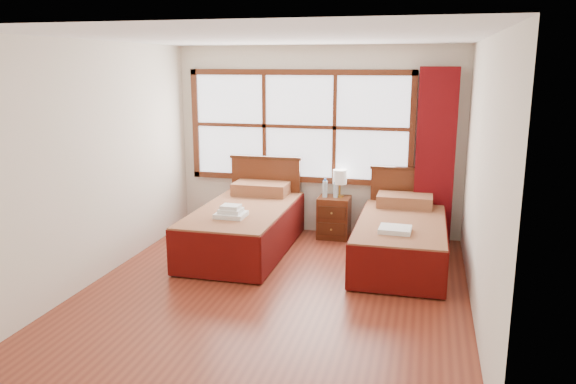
# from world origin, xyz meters

# --- Properties ---
(floor) EXTENTS (4.50, 4.50, 0.00)m
(floor) POSITION_xyz_m (0.00, 0.00, 0.00)
(floor) COLOR brown
(floor) RESTS_ON ground
(ceiling) EXTENTS (4.50, 4.50, 0.00)m
(ceiling) POSITION_xyz_m (0.00, 0.00, 2.60)
(ceiling) COLOR white
(ceiling) RESTS_ON wall_back
(wall_back) EXTENTS (4.00, 0.00, 4.00)m
(wall_back) POSITION_xyz_m (0.00, 2.25, 1.30)
(wall_back) COLOR silver
(wall_back) RESTS_ON floor
(wall_left) EXTENTS (0.00, 4.50, 4.50)m
(wall_left) POSITION_xyz_m (-2.00, 0.00, 1.30)
(wall_left) COLOR silver
(wall_left) RESTS_ON floor
(wall_right) EXTENTS (0.00, 4.50, 4.50)m
(wall_right) POSITION_xyz_m (2.00, 0.00, 1.30)
(wall_right) COLOR silver
(wall_right) RESTS_ON floor
(window) EXTENTS (3.16, 0.06, 1.56)m
(window) POSITION_xyz_m (-0.25, 2.21, 1.50)
(window) COLOR white
(window) RESTS_ON wall_back
(curtain) EXTENTS (0.50, 0.16, 2.30)m
(curtain) POSITION_xyz_m (1.60, 2.11, 1.17)
(curtain) COLOR #640A0D
(curtain) RESTS_ON wall_back
(bed_left) EXTENTS (1.11, 2.14, 1.08)m
(bed_left) POSITION_xyz_m (-0.72, 1.20, 0.33)
(bed_left) COLOR #3D1C0C
(bed_left) RESTS_ON floor
(bed_right) EXTENTS (1.04, 2.06, 1.01)m
(bed_right) POSITION_xyz_m (1.25, 1.20, 0.31)
(bed_right) COLOR #3D1C0C
(bed_right) RESTS_ON floor
(nightstand) EXTENTS (0.43, 0.43, 0.57)m
(nightstand) POSITION_xyz_m (0.30, 1.99, 0.29)
(nightstand) COLOR #542512
(nightstand) RESTS_ON floor
(towels_left) EXTENTS (0.35, 0.31, 0.15)m
(towels_left) POSITION_xyz_m (-0.73, 0.68, 0.63)
(towels_left) COLOR white
(towels_left) RESTS_ON bed_left
(towels_right) EXTENTS (0.36, 0.32, 0.05)m
(towels_right) POSITION_xyz_m (1.20, 0.67, 0.56)
(towels_right) COLOR white
(towels_right) RESTS_ON bed_right
(lamp) EXTENTS (0.19, 0.19, 0.37)m
(lamp) POSITION_xyz_m (0.36, 2.04, 0.84)
(lamp) COLOR gold
(lamp) RESTS_ON nightstand
(bottle_near) EXTENTS (0.07, 0.07, 0.26)m
(bottle_near) POSITION_xyz_m (0.17, 1.97, 0.69)
(bottle_near) COLOR silver
(bottle_near) RESTS_ON nightstand
(bottle_far) EXTENTS (0.07, 0.07, 0.25)m
(bottle_far) POSITION_xyz_m (0.32, 1.99, 0.69)
(bottle_far) COLOR silver
(bottle_far) RESTS_ON nightstand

